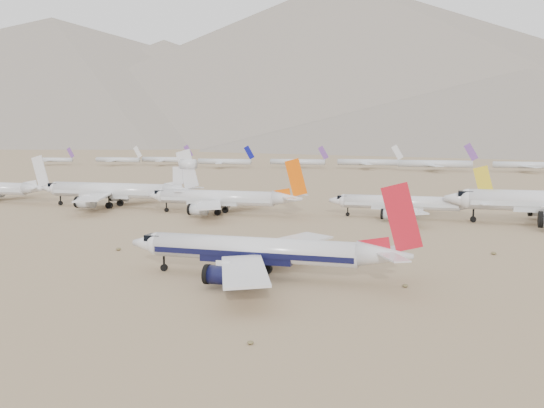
# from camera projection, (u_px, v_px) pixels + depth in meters

# --- Properties ---
(ground) EXTENTS (7000.00, 7000.00, 0.00)m
(ground) POSITION_uv_depth(u_px,v_px,m) (243.00, 278.00, 93.25)
(ground) COLOR #866E4E
(ground) RESTS_ON ground
(main_airliner) EXTENTS (43.64, 42.63, 15.40)m
(main_airliner) POSITION_uv_depth(u_px,v_px,m) (265.00, 251.00, 92.83)
(main_airliner) COLOR silver
(main_airliner) RESTS_ON ground
(row2_gold_tail) EXTENTS (40.40, 39.51, 14.39)m
(row2_gold_tail) POSITION_uv_depth(u_px,v_px,m) (408.00, 203.00, 159.84)
(row2_gold_tail) COLOR silver
(row2_gold_tail) RESTS_ON ground
(row2_orange_tail) EXTENTS (44.57, 43.60, 15.90)m
(row2_orange_tail) POSITION_uv_depth(u_px,v_px,m) (223.00, 198.00, 168.31)
(row2_orange_tail) COLOR silver
(row2_orange_tail) RESTS_ON ground
(row2_white_trijet) EXTENTS (50.81, 49.65, 18.00)m
(row2_white_trijet) POSITION_uv_depth(u_px,v_px,m) (118.00, 190.00, 184.13)
(row2_white_trijet) COLOR silver
(row2_white_trijet) RESTS_ON ground
(distant_storage_row) EXTENTS (468.92, 59.93, 15.09)m
(distant_storage_row) POSITION_uv_depth(u_px,v_px,m) (358.00, 163.00, 390.61)
(distant_storage_row) COLOR silver
(distant_storage_row) RESTS_ON ground
(mountain_range) EXTENTS (7354.00, 3024.00, 470.00)m
(mountain_range) POSITION_uv_depth(u_px,v_px,m) (474.00, 72.00, 1618.51)
(mountain_range) COLOR slate
(mountain_range) RESTS_ON ground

